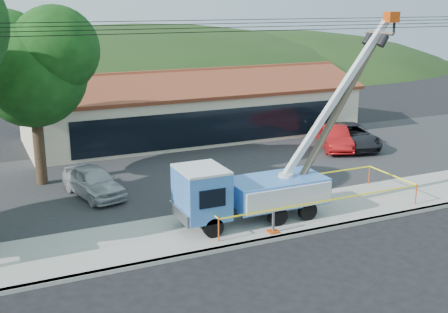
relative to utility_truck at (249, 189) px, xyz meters
name	(u,v)px	position (x,y,z in m)	size (l,w,h in m)	color
ground	(295,264)	(-0.21, -4.05, -1.55)	(120.00, 120.00, 0.00)	black
curb	(267,240)	(-0.21, -1.95, -1.48)	(60.00, 0.25, 0.15)	#A09F95
sidewalk	(245,223)	(-0.21, -0.05, -1.48)	(60.00, 4.00, 0.15)	#A09F95
parking_lot	(179,173)	(-0.21, 7.95, -1.50)	(60.00, 12.00, 0.10)	#28282B
strip_mall	(192,109)	(3.79, 15.93, 0.33)	(22.50, 8.53, 4.67)	beige
tree_lot	(32,63)	(-7.21, 8.95, 4.66)	(6.30, 5.60, 8.94)	#332316
hill_center	(136,74)	(9.79, 50.95, -1.55)	(89.60, 64.00, 32.00)	#1A3212
hill_east	(272,67)	(29.79, 50.95, -1.55)	(72.80, 52.00, 26.00)	#1A3212
utility_truck	(249,189)	(0.00, 0.00, 0.00)	(10.07, 3.47, 8.49)	black
leaning_pole	(340,106)	(4.40, 0.04, 3.15)	(5.29, 1.74, 8.41)	brown
caution_tape	(304,193)	(2.88, 0.22, -0.69)	(9.85, 3.35, 0.97)	#D2410B
car_silver	(95,198)	(-5.20, 5.97, -1.55)	(1.70, 4.23, 1.44)	#B2B4B9
car_red	(333,150)	(10.36, 8.52, -1.55)	(1.56, 4.47, 1.47)	#A61012
car_dark	(350,148)	(11.64, 8.53, -1.55)	(2.43, 5.28, 1.47)	black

